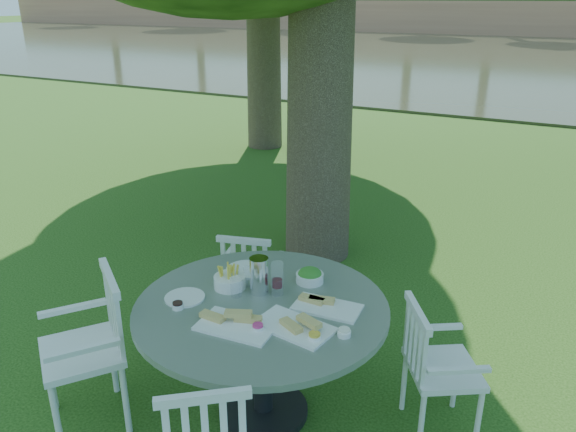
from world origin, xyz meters
name	(u,v)px	position (x,y,z in m)	size (l,w,h in m)	color
ground	(276,321)	(0.00, 0.00, 0.00)	(140.00, 140.00, 0.00)	#173B0C
table	(262,325)	(0.44, -0.97, 0.65)	(1.49, 1.49, 0.78)	black
chair_ne	(430,361)	(1.37, -0.64, 0.49)	(0.56, 0.57, 0.84)	white
chair_nw	(248,274)	(-0.15, -0.17, 0.48)	(0.50, 0.48, 0.81)	white
chair_sw	(97,338)	(-0.41, -1.45, 0.57)	(0.66, 0.65, 0.96)	white
tableware	(263,291)	(0.41, -0.90, 0.83)	(1.15, 0.88, 0.23)	white
river	(542,59)	(0.00, 23.00, 0.00)	(100.00, 28.00, 0.12)	#30341E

